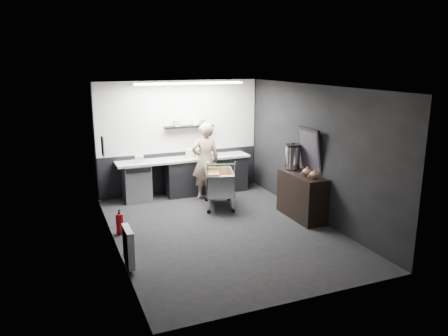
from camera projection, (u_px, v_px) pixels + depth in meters
name	position (u px, v px, depth m)	size (l,w,h in m)	color
floor	(222.00, 229.00, 8.38)	(5.50, 5.50, 0.00)	black
ceiling	(222.00, 87.00, 7.72)	(5.50, 5.50, 0.00)	white
wall_back	(180.00, 137.00, 10.52)	(5.50, 5.50, 0.00)	black
wall_front	(303.00, 206.00, 5.58)	(5.50, 5.50, 0.00)	black
wall_left	(112.00, 171.00, 7.32)	(5.50, 5.50, 0.00)	black
wall_right	(314.00, 153.00, 8.78)	(5.50, 5.50, 0.00)	black
kitchen_wall_panel	(179.00, 117.00, 10.38)	(3.95, 0.02, 1.70)	silver
dado_panel	(181.00, 171.00, 10.71)	(3.95, 0.02, 1.00)	black
floating_shelf	(189.00, 126.00, 10.41)	(1.20, 0.22, 0.04)	black
wall_clock	(234.00, 102.00, 10.81)	(0.20, 0.20, 0.03)	white
poster	(103.00, 146.00, 8.44)	(0.02, 0.30, 0.40)	white
poster_red_band	(103.00, 142.00, 8.43)	(0.01, 0.22, 0.10)	red
radiator	(128.00, 246.00, 6.77)	(0.10, 0.50, 0.60)	white
ceiling_strip	(190.00, 83.00, 9.39)	(2.40, 0.20, 0.04)	white
prep_counter	(190.00, 176.00, 10.49)	(3.20, 0.61, 0.90)	black
person	(205.00, 161.00, 10.07)	(0.65, 0.43, 1.79)	beige
shopping_cart	(219.00, 184.00, 9.54)	(0.85, 1.15, 1.10)	silver
sideboard	(302.00, 190.00, 8.91)	(0.53, 1.24, 1.85)	black
fire_extinguisher	(120.00, 223.00, 8.12)	(0.14, 0.14, 0.46)	#B60C13
cardboard_box	(206.00, 155.00, 10.47)	(0.47, 0.36, 0.09)	#9E8054
pink_tub	(190.00, 153.00, 10.36)	(0.21, 0.21, 0.21)	white
white_container	(139.00, 159.00, 9.88)	(0.18, 0.14, 0.16)	white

